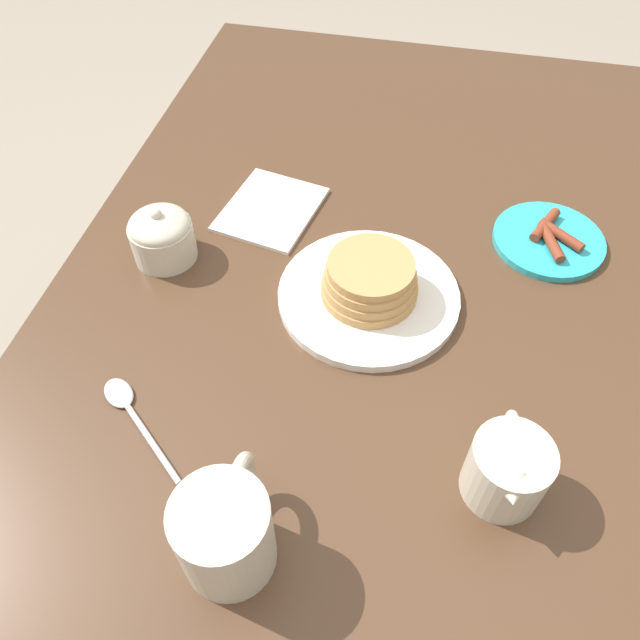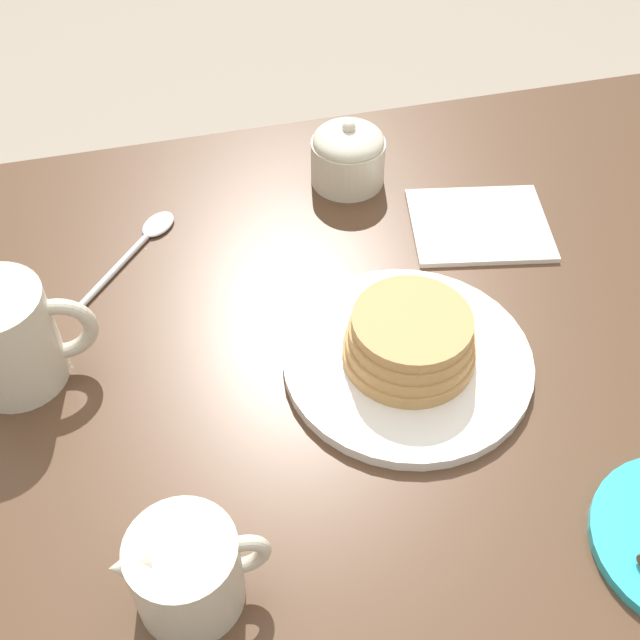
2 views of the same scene
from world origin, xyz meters
The scene contains 7 objects.
dining_table centered at (0.00, 0.00, 0.63)m, with size 1.44×0.82×0.75m.
pancake_plate centered at (0.04, 0.00, 0.77)m, with size 0.23×0.23×0.06m.
coffee_mug centered at (-0.30, 0.07, 0.80)m, with size 0.12×0.09×0.10m.
creamer_pitcher centered at (-0.18, -0.17, 0.79)m, with size 0.12×0.08×0.09m.
sugar_bowl centered at (0.06, 0.28, 0.79)m, with size 0.08×0.08×0.08m.
napkin centered at (0.18, 0.17, 0.75)m, with size 0.17×0.15×0.01m.
spoon centered at (-0.18, 0.23, 0.75)m, with size 0.12×0.13×0.01m.
Camera 2 is at (-0.15, -0.44, 1.33)m, focal length 45.00 mm.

